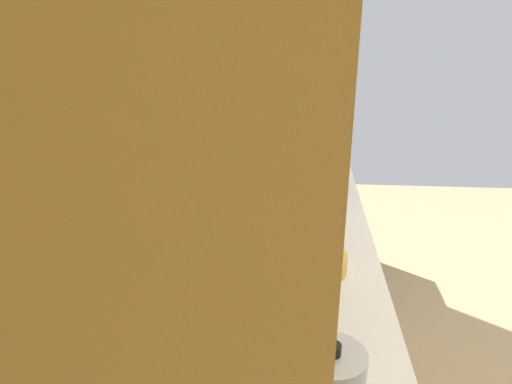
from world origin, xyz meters
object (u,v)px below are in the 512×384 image
(oven_range, at_px, (289,201))
(kettle, at_px, (330,376))
(microwave, at_px, (285,155))
(bowl, at_px, (318,261))

(oven_range, relative_size, kettle, 5.19)
(oven_range, distance_m, kettle, 2.18)
(oven_range, xyz_separation_m, microwave, (-0.88, 0.03, 0.60))
(oven_range, distance_m, bowl, 1.64)
(microwave, xyz_separation_m, kettle, (-1.24, -0.12, -0.10))
(bowl, relative_size, kettle, 0.89)
(bowl, xyz_separation_m, kettle, (-0.55, 0.00, 0.03))
(kettle, bearing_deg, bowl, 0.00)
(microwave, height_order, bowl, microwave)
(oven_range, height_order, microwave, microwave)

